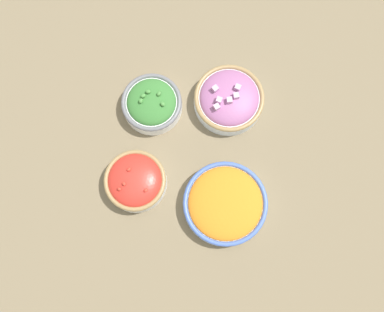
{
  "coord_description": "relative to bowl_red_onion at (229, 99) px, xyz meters",
  "views": [
    {
      "loc": [
        -0.22,
        0.0,
        1.1
      ],
      "look_at": [
        0.0,
        0.0,
        0.03
      ],
      "focal_mm": 40.0,
      "sensor_mm": 36.0,
      "label": 1
    }
  ],
  "objects": [
    {
      "name": "ground_plane",
      "position": [
        -0.15,
        0.1,
        -0.03
      ],
      "size": [
        3.0,
        3.0,
        0.0
      ],
      "primitive_type": "plane",
      "color": "#75664C"
    },
    {
      "name": "bowl_red_onion",
      "position": [
        0.0,
        0.0,
        0.0
      ],
      "size": [
        0.18,
        0.18,
        0.08
      ],
      "color": "silver",
      "rests_on": "ground_plane"
    },
    {
      "name": "bowl_cherry_tomatoes",
      "position": [
        -0.22,
        0.24,
        0.0
      ],
      "size": [
        0.16,
        0.16,
        0.08
      ],
      "color": "white",
      "rests_on": "ground_plane"
    },
    {
      "name": "bowl_carrots",
      "position": [
        -0.28,
        0.02,
        -0.0
      ],
      "size": [
        0.21,
        0.21,
        0.06
      ],
      "color": "silver",
      "rests_on": "ground_plane"
    },
    {
      "name": "bowl_broccoli",
      "position": [
        -0.01,
        0.2,
        -0.0
      ],
      "size": [
        0.16,
        0.16,
        0.07
      ],
      "color": "white",
      "rests_on": "ground_plane"
    }
  ]
}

